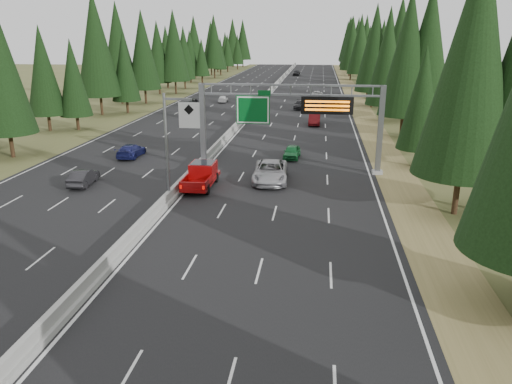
# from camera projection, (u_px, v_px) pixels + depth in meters

# --- Properties ---
(road) EXTENTS (32.00, 260.00, 0.08)m
(road) POSITION_uv_depth(u_px,v_px,m) (258.00, 105.00, 89.25)
(road) COLOR black
(road) RESTS_ON ground
(shoulder_right) EXTENTS (3.60, 260.00, 0.06)m
(shoulder_right) POSITION_uv_depth(u_px,v_px,m) (359.00, 107.00, 87.12)
(shoulder_right) COLOR olive
(shoulder_right) RESTS_ON ground
(shoulder_left) EXTENTS (3.60, 260.00, 0.06)m
(shoulder_left) POSITION_uv_depth(u_px,v_px,m) (162.00, 103.00, 91.38)
(shoulder_left) COLOR #4F5729
(shoulder_left) RESTS_ON ground
(median_barrier) EXTENTS (0.70, 260.00, 0.85)m
(median_barrier) POSITION_uv_depth(u_px,v_px,m) (259.00, 103.00, 89.14)
(median_barrier) COLOR gray
(median_barrier) RESTS_ON road
(sign_gantry) EXTENTS (16.75, 0.98, 7.80)m
(sign_gantry) POSITION_uv_depth(u_px,v_px,m) (297.00, 115.00, 43.91)
(sign_gantry) COLOR slate
(sign_gantry) RESTS_ON road
(hov_sign_pole) EXTENTS (2.80, 0.50, 8.00)m
(hov_sign_pole) POSITION_uv_depth(u_px,v_px,m) (174.00, 141.00, 35.69)
(hov_sign_pole) COLOR slate
(hov_sign_pole) RESTS_ON road
(tree_row_right) EXTENTS (12.37, 240.70, 18.95)m
(tree_row_right) POSITION_uv_depth(u_px,v_px,m) (388.00, 49.00, 84.34)
(tree_row_right) COLOR black
(tree_row_right) RESTS_ON ground
(tree_row_left) EXTENTS (11.70, 242.08, 18.52)m
(tree_row_left) POSITION_uv_depth(u_px,v_px,m) (137.00, 52.00, 90.31)
(tree_row_left) COLOR black
(tree_row_left) RESTS_ON ground
(silver_minivan) EXTENTS (3.11, 6.26, 1.71)m
(silver_minivan) POSITION_uv_depth(u_px,v_px,m) (270.00, 172.00, 42.11)
(silver_minivan) COLOR #A3A2A6
(silver_minivan) RESTS_ON road
(red_pickup) EXTENTS (2.07, 5.79, 1.89)m
(red_pickup) POSITION_uv_depth(u_px,v_px,m) (202.00, 174.00, 40.81)
(red_pickup) COLOR black
(red_pickup) RESTS_ON road
(car_ahead_green) EXTENTS (1.77, 3.88, 1.29)m
(car_ahead_green) POSITION_uv_depth(u_px,v_px,m) (292.00, 152.00, 50.20)
(car_ahead_green) COLOR #17662F
(car_ahead_green) RESTS_ON road
(car_ahead_dkred) EXTENTS (1.60, 4.49, 1.48)m
(car_ahead_dkred) POSITION_uv_depth(u_px,v_px,m) (314.00, 119.00, 68.97)
(car_ahead_dkred) COLOR #590C0F
(car_ahead_dkred) RESTS_ON road
(car_ahead_dkgrey) EXTENTS (2.25, 4.92, 1.40)m
(car_ahead_dkgrey) POSITION_uv_depth(u_px,v_px,m) (300.00, 105.00, 83.79)
(car_ahead_dkgrey) COLOR black
(car_ahead_dkgrey) RESTS_ON road
(car_ahead_white) EXTENTS (2.46, 4.74, 1.28)m
(car_ahead_white) POSITION_uv_depth(u_px,v_px,m) (317.00, 95.00, 98.77)
(car_ahead_white) COLOR silver
(car_ahead_white) RESTS_ON road
(car_ahead_far) EXTENTS (2.35, 5.00, 1.65)m
(car_ahead_far) POSITION_uv_depth(u_px,v_px,m) (297.00, 73.00, 154.26)
(car_ahead_far) COLOR black
(car_ahead_far) RESTS_ON road
(car_onc_near) EXTENTS (1.76, 4.13, 1.33)m
(car_onc_near) POSITION_uv_depth(u_px,v_px,m) (83.00, 177.00, 41.16)
(car_onc_near) COLOR black
(car_onc_near) RESTS_ON road
(car_onc_blue) EXTENTS (1.91, 4.61, 1.33)m
(car_onc_blue) POSITION_uv_depth(u_px,v_px,m) (131.00, 151.00, 50.66)
(car_onc_blue) COLOR navy
(car_onc_blue) RESTS_ON road
(car_onc_white) EXTENTS (1.67, 3.88, 1.30)m
(car_onc_white) POSITION_uv_depth(u_px,v_px,m) (223.00, 99.00, 92.17)
(car_onc_white) COLOR silver
(car_onc_white) RESTS_ON road
(car_onc_far) EXTENTS (2.62, 5.05, 1.36)m
(car_onc_far) POSITION_uv_depth(u_px,v_px,m) (196.00, 102.00, 87.29)
(car_onc_far) COLOR black
(car_onc_far) RESTS_ON road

